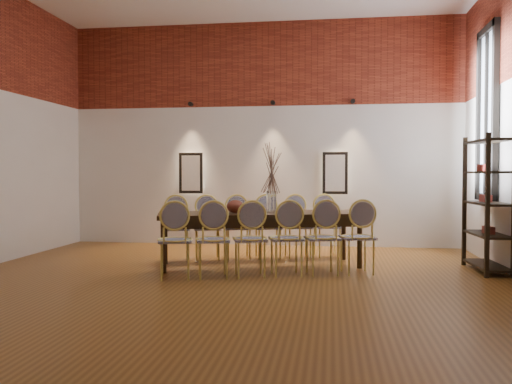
# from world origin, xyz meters

# --- Properties ---
(floor) EXTENTS (7.00, 7.00, 0.02)m
(floor) POSITION_xyz_m (0.00, 0.00, -0.01)
(floor) COLOR brown
(floor) RESTS_ON ground
(wall_back) EXTENTS (7.00, 0.10, 4.00)m
(wall_back) POSITION_xyz_m (0.00, 3.55, 2.00)
(wall_back) COLOR silver
(wall_back) RESTS_ON ground
(wall_front) EXTENTS (7.00, 0.10, 4.00)m
(wall_front) POSITION_xyz_m (0.00, -3.55, 2.00)
(wall_front) COLOR silver
(wall_front) RESTS_ON ground
(brick_band_back) EXTENTS (7.00, 0.02, 1.50)m
(brick_band_back) POSITION_xyz_m (0.00, 3.48, 3.25)
(brick_band_back) COLOR maroon
(brick_band_back) RESTS_ON ground
(niche_left) EXTENTS (0.36, 0.06, 0.66)m
(niche_left) POSITION_xyz_m (-1.30, 3.45, 1.30)
(niche_left) COLOR #FFEAC6
(niche_left) RESTS_ON wall_back
(niche_right) EXTENTS (0.36, 0.06, 0.66)m
(niche_right) POSITION_xyz_m (1.30, 3.45, 1.30)
(niche_right) COLOR #FFEAC6
(niche_right) RESTS_ON wall_back
(spot_fixture_left) EXTENTS (0.08, 0.10, 0.08)m
(spot_fixture_left) POSITION_xyz_m (-1.30, 3.42, 2.55)
(spot_fixture_left) COLOR black
(spot_fixture_left) RESTS_ON wall_back
(spot_fixture_mid) EXTENTS (0.08, 0.10, 0.08)m
(spot_fixture_mid) POSITION_xyz_m (0.20, 3.42, 2.55)
(spot_fixture_mid) COLOR black
(spot_fixture_mid) RESTS_ON wall_back
(spot_fixture_right) EXTENTS (0.08, 0.10, 0.08)m
(spot_fixture_right) POSITION_xyz_m (1.60, 3.42, 2.55)
(spot_fixture_right) COLOR black
(spot_fixture_right) RESTS_ON wall_back
(window_glass) EXTENTS (0.02, 0.78, 2.38)m
(window_glass) POSITION_xyz_m (3.46, 2.00, 2.15)
(window_glass) COLOR silver
(window_glass) RESTS_ON wall_right
(window_frame) EXTENTS (0.08, 0.90, 2.50)m
(window_frame) POSITION_xyz_m (3.44, 2.00, 2.15)
(window_frame) COLOR black
(window_frame) RESTS_ON wall_right
(window_mullion) EXTENTS (0.06, 0.06, 2.40)m
(window_mullion) POSITION_xyz_m (3.44, 2.00, 2.15)
(window_mullion) COLOR black
(window_mullion) RESTS_ON wall_right
(dining_table) EXTENTS (2.94, 1.63, 0.75)m
(dining_table) POSITION_xyz_m (0.25, 1.29, 0.38)
(dining_table) COLOR black
(dining_table) RESTS_ON floor
(chair_near_a) EXTENTS (0.54, 0.54, 0.94)m
(chair_near_a) POSITION_xyz_m (-0.67, 0.27, 0.47)
(chair_near_a) COLOR #DAC65E
(chair_near_a) RESTS_ON floor
(chair_near_b) EXTENTS (0.54, 0.54, 0.94)m
(chair_near_b) POSITION_xyz_m (-0.22, 0.40, 0.47)
(chair_near_b) COLOR #DAC65E
(chair_near_b) RESTS_ON floor
(chair_near_c) EXTENTS (0.54, 0.54, 0.94)m
(chair_near_c) POSITION_xyz_m (0.22, 0.52, 0.47)
(chair_near_c) COLOR #DAC65E
(chair_near_c) RESTS_ON floor
(chair_near_d) EXTENTS (0.54, 0.54, 0.94)m
(chair_near_d) POSITION_xyz_m (0.67, 0.65, 0.47)
(chair_near_d) COLOR #DAC65E
(chair_near_d) RESTS_ON floor
(chair_near_e) EXTENTS (0.54, 0.54, 0.94)m
(chair_near_e) POSITION_xyz_m (1.12, 0.78, 0.47)
(chair_near_e) COLOR #DAC65E
(chair_near_e) RESTS_ON floor
(chair_near_f) EXTENTS (0.54, 0.54, 0.94)m
(chair_near_f) POSITION_xyz_m (1.57, 0.91, 0.47)
(chair_near_f) COLOR #DAC65E
(chair_near_f) RESTS_ON floor
(chair_far_a) EXTENTS (0.54, 0.54, 0.94)m
(chair_far_a) POSITION_xyz_m (-1.07, 1.68, 0.47)
(chair_far_a) COLOR #DAC65E
(chair_far_a) RESTS_ON floor
(chair_far_b) EXTENTS (0.54, 0.54, 0.94)m
(chair_far_b) POSITION_xyz_m (-0.62, 1.80, 0.47)
(chair_far_b) COLOR #DAC65E
(chair_far_b) RESTS_ON floor
(chair_far_c) EXTENTS (0.54, 0.54, 0.94)m
(chair_far_c) POSITION_xyz_m (-0.17, 1.93, 0.47)
(chair_far_c) COLOR #DAC65E
(chair_far_c) RESTS_ON floor
(chair_far_d) EXTENTS (0.54, 0.54, 0.94)m
(chair_far_d) POSITION_xyz_m (0.28, 2.06, 0.47)
(chair_far_d) COLOR #DAC65E
(chair_far_d) RESTS_ON floor
(chair_far_e) EXTENTS (0.54, 0.54, 0.94)m
(chair_far_e) POSITION_xyz_m (0.72, 2.18, 0.47)
(chair_far_e) COLOR #DAC65E
(chair_far_e) RESTS_ON floor
(chair_far_f) EXTENTS (0.54, 0.54, 0.94)m
(chair_far_f) POSITION_xyz_m (1.17, 2.31, 0.47)
(chair_far_f) COLOR #DAC65E
(chair_far_f) RESTS_ON floor
(vase) EXTENTS (0.14, 0.14, 0.30)m
(vase) POSITION_xyz_m (0.40, 1.33, 0.90)
(vase) COLOR silver
(vase) RESTS_ON dining_table
(dried_branches) EXTENTS (0.50, 0.50, 0.70)m
(dried_branches) POSITION_xyz_m (0.40, 1.33, 1.35)
(dried_branches) COLOR brown
(dried_branches) RESTS_ON vase
(bowl) EXTENTS (0.24, 0.24, 0.18)m
(bowl) POSITION_xyz_m (-0.07, 1.15, 0.84)
(bowl) COLOR maroon
(bowl) RESTS_ON dining_table
(book) EXTENTS (0.30, 0.24, 0.03)m
(book) POSITION_xyz_m (0.02, 1.23, 0.77)
(book) COLOR #842354
(book) RESTS_ON dining_table
(shelving_rack) EXTENTS (0.44, 1.02, 1.80)m
(shelving_rack) POSITION_xyz_m (3.28, 1.30, 0.90)
(shelving_rack) COLOR black
(shelving_rack) RESTS_ON floor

